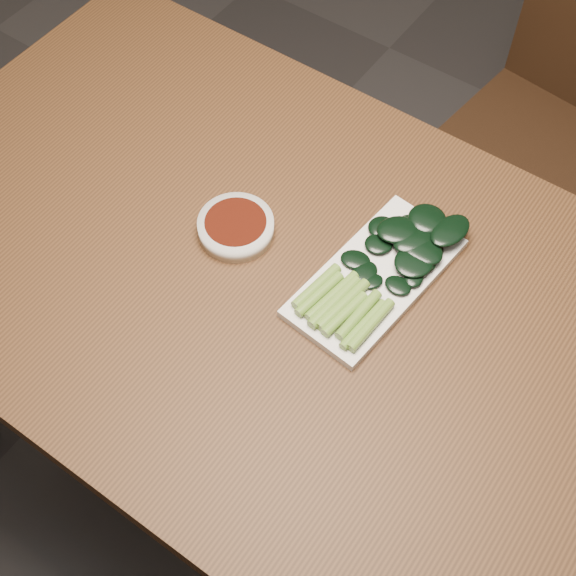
% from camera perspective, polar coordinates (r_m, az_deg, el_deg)
% --- Properties ---
extents(ground, '(6.00, 6.00, 0.00)m').
position_cam_1_polar(ground, '(1.86, 0.35, -12.62)').
color(ground, '#2B2928').
rests_on(ground, ground).
extents(table, '(1.40, 0.80, 0.75)m').
position_cam_1_polar(table, '(1.24, 0.51, -1.62)').
color(table, '#402612').
rests_on(table, ground).
extents(chair_far, '(0.49, 0.49, 0.89)m').
position_cam_1_polar(chair_far, '(1.85, 19.19, 10.66)').
color(chair_far, black).
rests_on(chair_far, ground).
extents(sauce_bowl, '(0.12, 0.12, 0.03)m').
position_cam_1_polar(sauce_bowl, '(1.23, -3.72, 4.35)').
color(sauce_bowl, silver).
rests_on(sauce_bowl, table).
extents(serving_plate, '(0.16, 0.30, 0.01)m').
position_cam_1_polar(serving_plate, '(1.19, 6.21, 0.74)').
color(serving_plate, silver).
rests_on(serving_plate, table).
extents(gai_lan, '(0.15, 0.29, 0.03)m').
position_cam_1_polar(gai_lan, '(1.19, 7.23, 1.80)').
color(gai_lan, olive).
rests_on(gai_lan, serving_plate).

